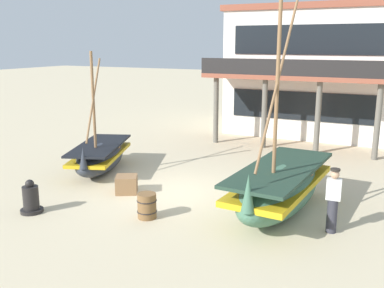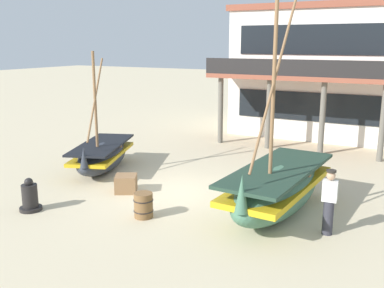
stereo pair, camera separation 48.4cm
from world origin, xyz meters
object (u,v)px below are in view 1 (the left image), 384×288
object	(u,v)px
fishing_boat_near_left	(280,187)
fishing_boat_centre_large	(100,156)
wooden_barrel	(147,206)
harbor_building_main	(315,70)
fisherman_by_hull	(333,201)
capstan_winch	(31,199)
cargo_crate	(127,184)

from	to	relation	value
fishing_boat_near_left	fishing_boat_centre_large	xyz separation A→B (m)	(-7.13, 1.01, -0.16)
wooden_barrel	harbor_building_main	world-z (taller)	harbor_building_main
fishing_boat_centre_large	fisherman_by_hull	world-z (taller)	fishing_boat_centre_large
fishing_boat_near_left	harbor_building_main	bearing A→B (deg)	97.66
fishing_boat_near_left	fisherman_by_hull	bearing A→B (deg)	-24.55
capstan_winch	cargo_crate	distance (m)	2.99
capstan_winch	harbor_building_main	size ratio (longest dim) A/B	0.11
fishing_boat_near_left	wooden_barrel	world-z (taller)	fishing_boat_near_left
fishing_boat_centre_large	harbor_building_main	bearing A→B (deg)	64.29
fisherman_by_hull	fishing_boat_centre_large	bearing A→B (deg)	168.81
fishing_boat_centre_large	capstan_winch	bearing A→B (deg)	-78.61
fishing_boat_near_left	harbor_building_main	world-z (taller)	harbor_building_main
fishing_boat_near_left	fishing_boat_centre_large	world-z (taller)	fishing_boat_near_left
capstan_winch	harbor_building_main	world-z (taller)	harbor_building_main
fisherman_by_hull	capstan_winch	xyz separation A→B (m)	(-7.85, -2.46, -0.45)
fishing_boat_near_left	fishing_boat_centre_large	bearing A→B (deg)	171.97
capstan_winch	cargo_crate	world-z (taller)	capstan_winch
fisherman_by_hull	harbor_building_main	distance (m)	13.69
fisherman_by_hull	cargo_crate	distance (m)	6.44
capstan_winch	cargo_crate	xyz separation A→B (m)	(1.44, 2.62, -0.11)
fisherman_by_hull	wooden_barrel	size ratio (longest dim) A/B	2.41
fishing_boat_near_left	wooden_barrel	xyz separation A→B (m)	(-3.13, -2.03, -0.39)
fishing_boat_near_left	harbor_building_main	distance (m)	12.73
fishing_boat_near_left	wooden_barrel	size ratio (longest dim) A/B	8.46
fishing_boat_centre_large	fishing_boat_near_left	bearing A→B (deg)	-8.03
fisherman_by_hull	cargo_crate	bearing A→B (deg)	178.58
fishing_boat_centre_large	fisherman_by_hull	size ratio (longest dim) A/B	2.64
fisherman_by_hull	harbor_building_main	size ratio (longest dim) A/B	0.19
capstan_winch	wooden_barrel	size ratio (longest dim) A/B	1.39
wooden_barrel	harbor_building_main	distance (m)	14.76
fishing_boat_centre_large	cargo_crate	world-z (taller)	fishing_boat_centre_large
fishing_boat_centre_large	fisherman_by_hull	distance (m)	8.87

